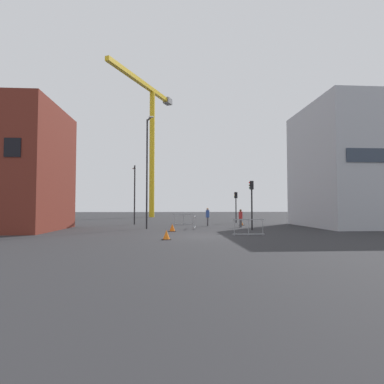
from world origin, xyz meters
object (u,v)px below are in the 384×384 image
Objects in this scene: construction_crane at (151,128)px; pedestrian_waiting at (208,215)px; traffic_cone_on_verge at (241,223)px; traffic_light_corner at (252,197)px; traffic_cone_striped at (172,228)px; streetlamp_tall at (147,166)px; pedestrian_walking at (241,217)px; traffic_light_median at (236,202)px; traffic_cone_orange at (166,235)px; streetlamp_short at (135,189)px.

construction_crane is 12.99× the size of pedestrian_waiting.
traffic_cone_on_verge is at bearing 17.74° from pedestrian_waiting.
construction_crane reaches higher than traffic_light_corner.
pedestrian_waiting is 6.92m from traffic_cone_striped.
streetlamp_tall is 2.37× the size of traffic_light_corner.
traffic_cone_striped is at bearing -171.63° from traffic_light_corner.
traffic_light_corner is at bearing -95.03° from traffic_cone_on_verge.
traffic_cone_on_verge is at bearing 45.46° from traffic_cone_striped.
traffic_light_median is at bearing 81.43° from pedestrian_walking.
traffic_cone_orange is (-6.60, -9.88, -0.70)m from pedestrian_walking.
pedestrian_walking is at bearing 9.17° from streetlamp_tall.
traffic_light_corner is (10.48, -8.52, -1.12)m from streetlamp_short.
construction_crane is 5.75× the size of traffic_light_corner.
streetlamp_short reaches higher than traffic_cone_striped.
streetlamp_tall is 9.59m from pedestrian_walking.
traffic_cone_striped is at bearing -52.37° from streetlamp_tall.
pedestrian_waiting is at bearing 121.15° from traffic_light_corner.
traffic_cone_orange is (3.68, -15.20, -3.55)m from streetlamp_short.
traffic_light_corner reaches higher than traffic_light_median.
traffic_cone_striped is 1.07× the size of traffic_cone_orange.
traffic_light_corner is 6.72× the size of traffic_cone_striped.
pedestrian_walking is at bearing -98.57° from traffic_light_median.
traffic_light_median reaches higher than pedestrian_walking.
streetlamp_tall is at bearing 101.91° from traffic_cone_orange.
traffic_cone_on_verge is (0.75, 2.97, -0.73)m from pedestrian_walking.
streetlamp_tall is 17.08× the size of traffic_cone_orange.
streetlamp_short reaches higher than traffic_light_corner.
traffic_cone_on_verge is at bearing 25.29° from streetlamp_tall.
streetlamp_tall is 5.36× the size of pedestrian_waiting.
traffic_cone_on_verge is (9.15, 4.32, -5.15)m from streetlamp_tall.
streetlamp_short is at bearing 140.91° from traffic_light_corner.
traffic_light_corner reaches higher than pedestrian_waiting.
traffic_light_median is 18.93m from traffic_cone_orange.
traffic_cone_orange is at bearing -119.77° from traffic_cone_on_verge.
traffic_cone_striped is at bearing 86.49° from traffic_cone_orange.
streetlamp_tall reaches higher than traffic_light_median.
streetlamp_short is 11.31× the size of traffic_cone_orange.
traffic_light_median is 10.52m from traffic_light_corner.
traffic_cone_on_verge is (7.00, 7.11, -0.05)m from traffic_cone_striped.
pedestrian_walking is at bearing -68.69° from construction_crane.
traffic_cone_on_verge is at bearing -94.63° from traffic_light_median.
traffic_light_median is 4.84m from traffic_cone_on_verge.
traffic_light_median is at bearing 42.27° from streetlamp_tall.
pedestrian_walking reaches higher than traffic_cone_striped.
traffic_light_median is (9.50, 8.63, -2.97)m from streetlamp_tall.
streetlamp_short is at bearing 167.94° from traffic_cone_on_verge.
traffic_light_median reaches higher than pedestrian_waiting.
pedestrian_walking is (10.03, -25.73, -14.59)m from construction_crane.
traffic_cone_orange is at bearing -107.87° from pedestrian_waiting.
construction_crane is 23.55m from streetlamp_short.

